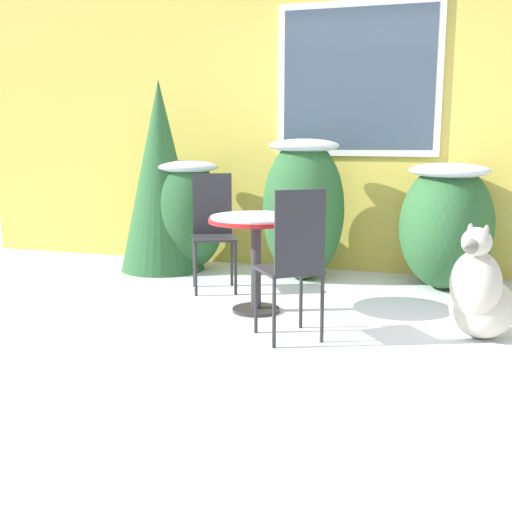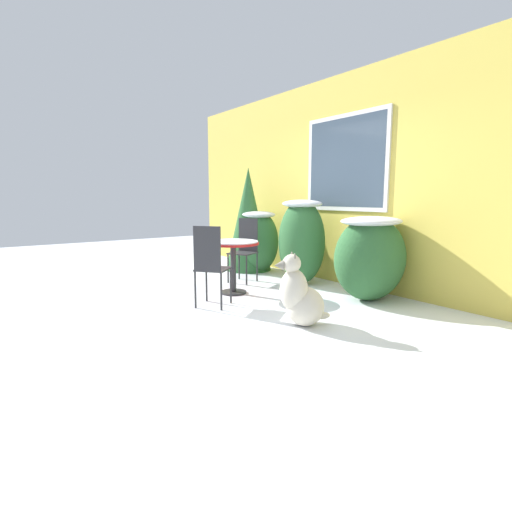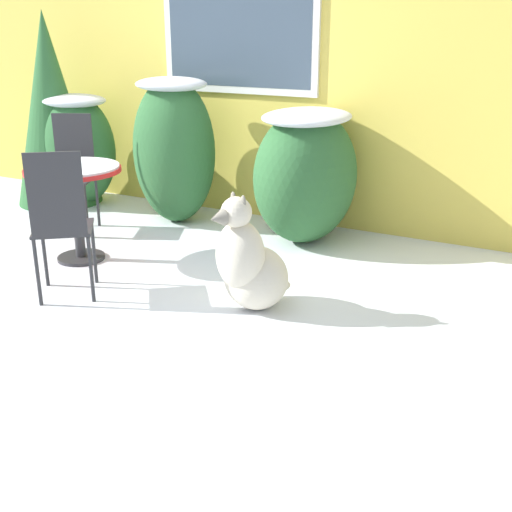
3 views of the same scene
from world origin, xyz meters
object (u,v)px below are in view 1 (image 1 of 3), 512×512
(patio_table, at_px, (256,235))
(patio_chair_near_table, at_px, (213,228))
(dog, at_px, (480,296))
(patio_chair_far_side, at_px, (293,260))

(patio_table, height_order, patio_chair_near_table, patio_chair_near_table)
(dog, bearing_deg, patio_chair_near_table, -174.65)
(patio_table, height_order, dog, dog)
(patio_chair_near_table, height_order, patio_chair_far_side, same)
(patio_chair_far_side, bearing_deg, patio_chair_near_table, -87.54)
(patio_chair_near_table, xyz_separation_m, patio_chair_far_side, (0.99, -1.17, 0.00))
(patio_table, distance_m, patio_chair_far_side, 0.73)
(patio_table, relative_size, dog, 0.95)
(dog, bearing_deg, patio_chair_far_side, -135.12)
(patio_chair_far_side, xyz_separation_m, dog, (1.12, 0.40, -0.24))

